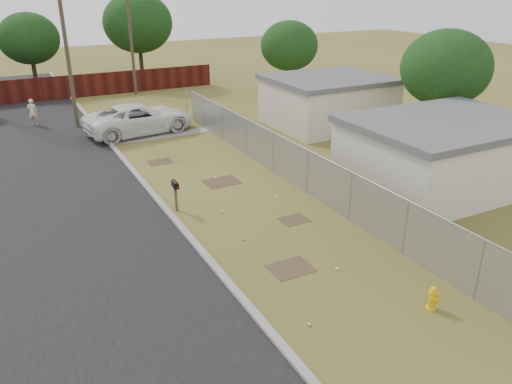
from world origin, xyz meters
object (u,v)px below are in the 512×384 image
fire_hydrant (433,298)px  pickup_truck (139,119)px  mailbox (175,187)px  pedestrian (33,112)px

fire_hydrant → pickup_truck: bearing=96.5°
fire_hydrant → pickup_truck: (-2.45, 21.47, 0.55)m
fire_hydrant → pickup_truck: size_ratio=0.12×
mailbox → fire_hydrant: bearing=-66.5°
fire_hydrant → mailbox: bearing=113.5°
fire_hydrant → mailbox: 10.66m
pickup_truck → pedestrian: bearing=40.4°
fire_hydrant → pedestrian: bearing=106.9°
fire_hydrant → mailbox: mailbox is taller
pickup_truck → fire_hydrant: bearing=178.8°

